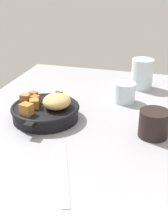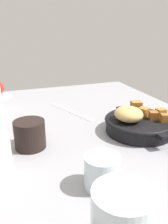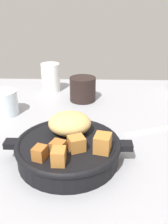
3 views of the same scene
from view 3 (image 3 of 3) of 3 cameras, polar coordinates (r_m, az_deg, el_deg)
ground_plane at (r=60.69cm, az=1.24°, el=-4.48°), size 111.88×78.32×2.40cm
cast_iron_skillet at (r=47.32cm, az=-4.09°, el=-7.84°), size 24.25×20.01×8.18cm
butter_knife at (r=62.84cm, az=18.42°, el=-3.34°), size 21.88×9.76×0.36cm
water_glass_short at (r=68.92cm, az=-18.28°, el=2.05°), size 6.93×6.93×6.57cm
white_creamer_pitcher at (r=83.18cm, az=-8.03°, el=7.92°), size 6.03×6.03×9.40cm
coffee_mug_dark at (r=74.77cm, az=-0.63°, el=5.37°), size 7.88×7.88×7.25cm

